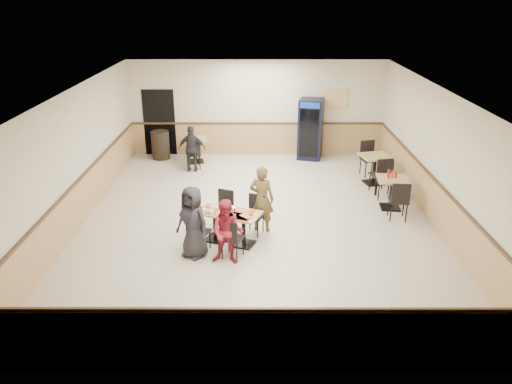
{
  "coord_description": "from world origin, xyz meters",
  "views": [
    {
      "loc": [
        -0.0,
        -10.48,
        4.95
      ],
      "look_at": [
        -0.02,
        -0.5,
        0.9
      ],
      "focal_mm": 35.0,
      "sensor_mm": 36.0,
      "label": 1
    }
  ],
  "objects_px": {
    "side_table_near": "(392,188)",
    "diner_woman_left": "(193,222)",
    "diner_woman_right": "(227,232)",
    "pepsi_cooler": "(310,129)",
    "lone_diner": "(192,149)",
    "diner_man_opposite": "(262,199)",
    "side_table_far": "(375,165)",
    "main_table": "(229,222)",
    "back_table": "(196,146)",
    "trash_bin": "(160,145)"
  },
  "relations": [
    {
      "from": "main_table",
      "to": "diner_man_opposite",
      "type": "distance_m",
      "value": 0.94
    },
    {
      "from": "back_table",
      "to": "lone_diner",
      "type": "bearing_deg",
      "value": -90.0
    },
    {
      "from": "diner_woman_right",
      "to": "side_table_far",
      "type": "height_order",
      "value": "diner_woman_right"
    },
    {
      "from": "diner_woman_left",
      "to": "side_table_near",
      "type": "height_order",
      "value": "diner_woman_left"
    },
    {
      "from": "side_table_near",
      "to": "back_table",
      "type": "bearing_deg",
      "value": 145.66
    },
    {
      "from": "side_table_far",
      "to": "pepsi_cooler",
      "type": "height_order",
      "value": "pepsi_cooler"
    },
    {
      "from": "diner_woman_right",
      "to": "pepsi_cooler",
      "type": "distance_m",
      "value": 6.92
    },
    {
      "from": "main_table",
      "to": "side_table_near",
      "type": "height_order",
      "value": "side_table_near"
    },
    {
      "from": "diner_woman_right",
      "to": "diner_man_opposite",
      "type": "distance_m",
      "value": 1.58
    },
    {
      "from": "diner_woman_right",
      "to": "side_table_far",
      "type": "xyz_separation_m",
      "value": [
        3.77,
        4.31,
        -0.12
      ]
    },
    {
      "from": "diner_woman_left",
      "to": "pepsi_cooler",
      "type": "relative_size",
      "value": 0.78
    },
    {
      "from": "diner_woman_right",
      "to": "pepsi_cooler",
      "type": "bearing_deg",
      "value": 80.5
    },
    {
      "from": "diner_man_opposite",
      "to": "pepsi_cooler",
      "type": "height_order",
      "value": "pepsi_cooler"
    },
    {
      "from": "main_table",
      "to": "side_table_near",
      "type": "relative_size",
      "value": 1.87
    },
    {
      "from": "diner_woman_left",
      "to": "back_table",
      "type": "height_order",
      "value": "diner_woman_left"
    },
    {
      "from": "diner_woman_left",
      "to": "side_table_near",
      "type": "bearing_deg",
      "value": 60.69
    },
    {
      "from": "diner_woman_right",
      "to": "back_table",
      "type": "relative_size",
      "value": 1.57
    },
    {
      "from": "diner_man_opposite",
      "to": "lone_diner",
      "type": "distance_m",
      "value": 4.35
    },
    {
      "from": "diner_woman_left",
      "to": "main_table",
      "type": "bearing_deg",
      "value": 73.48
    },
    {
      "from": "diner_woman_right",
      "to": "pepsi_cooler",
      "type": "height_order",
      "value": "pepsi_cooler"
    },
    {
      "from": "side_table_far",
      "to": "lone_diner",
      "type": "bearing_deg",
      "value": 168.94
    },
    {
      "from": "diner_man_opposite",
      "to": "side_table_near",
      "type": "relative_size",
      "value": 1.93
    },
    {
      "from": "main_table",
      "to": "trash_bin",
      "type": "height_order",
      "value": "trash_bin"
    },
    {
      "from": "lone_diner",
      "to": "side_table_near",
      "type": "xyz_separation_m",
      "value": [
        5.14,
        -2.66,
        -0.17
      ]
    },
    {
      "from": "diner_woman_left",
      "to": "lone_diner",
      "type": "height_order",
      "value": "diner_woman_left"
    },
    {
      "from": "lone_diner",
      "to": "side_table_far",
      "type": "relative_size",
      "value": 1.52
    },
    {
      "from": "side_table_near",
      "to": "trash_bin",
      "type": "xyz_separation_m",
      "value": [
        -6.29,
        3.86,
        -0.07
      ]
    },
    {
      "from": "diner_man_opposite",
      "to": "side_table_far",
      "type": "height_order",
      "value": "diner_man_opposite"
    },
    {
      "from": "lone_diner",
      "to": "pepsi_cooler",
      "type": "distance_m",
      "value": 3.77
    },
    {
      "from": "pepsi_cooler",
      "to": "trash_bin",
      "type": "xyz_separation_m",
      "value": [
        -4.69,
        -0.04,
        -0.5
      ]
    },
    {
      "from": "main_table",
      "to": "pepsi_cooler",
      "type": "relative_size",
      "value": 0.77
    },
    {
      "from": "main_table",
      "to": "lone_diner",
      "type": "bearing_deg",
      "value": 128.03
    },
    {
      "from": "main_table",
      "to": "diner_woman_right",
      "type": "relative_size",
      "value": 1.1
    },
    {
      "from": "diner_man_opposite",
      "to": "back_table",
      "type": "height_order",
      "value": "diner_man_opposite"
    },
    {
      "from": "back_table",
      "to": "trash_bin",
      "type": "xyz_separation_m",
      "value": [
        -1.14,
        0.35,
        -0.06
      ]
    },
    {
      "from": "lone_diner",
      "to": "back_table",
      "type": "height_order",
      "value": "lone_diner"
    },
    {
      "from": "pepsi_cooler",
      "to": "diner_man_opposite",
      "type": "bearing_deg",
      "value": -93.03
    },
    {
      "from": "diner_woman_left",
      "to": "trash_bin",
      "type": "xyz_separation_m",
      "value": [
        -1.77,
        6.23,
        -0.3
      ]
    },
    {
      "from": "lone_diner",
      "to": "side_table_far",
      "type": "distance_m",
      "value": 5.19
    },
    {
      "from": "side_table_far",
      "to": "trash_bin",
      "type": "xyz_separation_m",
      "value": [
        -6.23,
        2.19,
        -0.09
      ]
    },
    {
      "from": "diner_man_opposite",
      "to": "main_table",
      "type": "bearing_deg",
      "value": 56.76
    },
    {
      "from": "diner_woman_right",
      "to": "side_table_near",
      "type": "relative_size",
      "value": 1.69
    },
    {
      "from": "diner_woman_left",
      "to": "pepsi_cooler",
      "type": "xyz_separation_m",
      "value": [
        2.92,
        6.27,
        0.2
      ]
    },
    {
      "from": "diner_woman_left",
      "to": "diner_woman_right",
      "type": "relative_size",
      "value": 1.13
    },
    {
      "from": "back_table",
      "to": "pepsi_cooler",
      "type": "relative_size",
      "value": 0.44
    },
    {
      "from": "back_table",
      "to": "side_table_near",
      "type": "bearing_deg",
      "value": -34.34
    },
    {
      "from": "diner_man_opposite",
      "to": "pepsi_cooler",
      "type": "distance_m",
      "value": 5.35
    },
    {
      "from": "side_table_near",
      "to": "diner_woman_left",
      "type": "bearing_deg",
      "value": -152.33
    },
    {
      "from": "diner_woman_right",
      "to": "side_table_far",
      "type": "bearing_deg",
      "value": 58.11
    },
    {
      "from": "side_table_far",
      "to": "diner_woman_right",
      "type": "bearing_deg",
      "value": -131.19
    }
  ]
}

